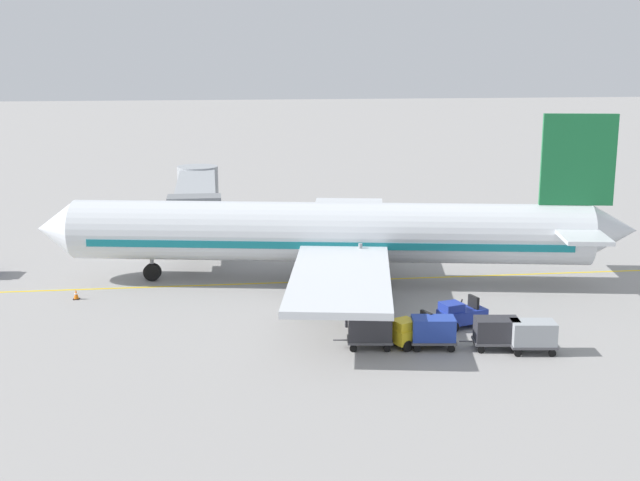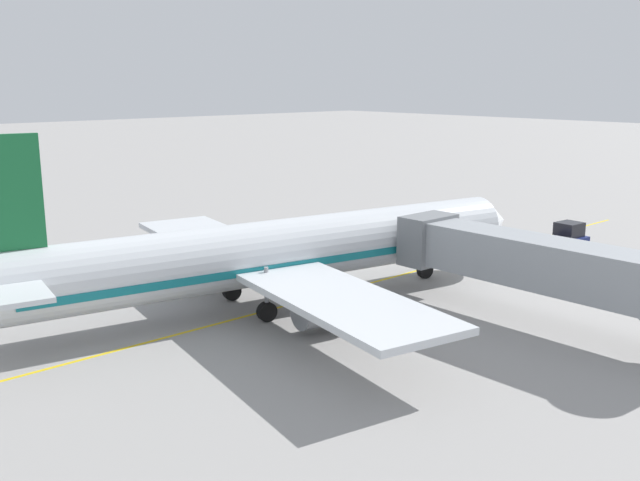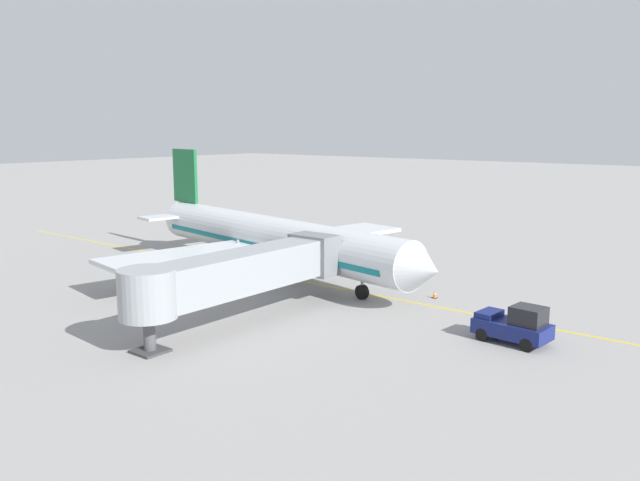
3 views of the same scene
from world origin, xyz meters
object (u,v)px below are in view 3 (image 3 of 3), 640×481
Objects in this scene: jet_bridge at (239,272)px; safety_cone_nose_left at (435,294)px; baggage_cart_front at (350,244)px; pushback_tractor at (515,325)px; baggage_cart_tail_end at (303,235)px; baggage_tug_lead at (294,244)px; baggage_cart_second_in_train at (329,241)px; ground_crew_wing_walker at (334,250)px; parked_airliner at (271,238)px; baggage_tug_trailing at (332,244)px; baggage_cart_third_in_train at (310,237)px.

safety_cone_nose_left is (-13.85, 6.91, -3.17)m from jet_bridge.
pushback_tractor is at bearing 55.68° from baggage_cart_front.
pushback_tractor reaches higher than baggage_cart_tail_end.
baggage_cart_front is at bearing -123.64° from safety_cone_nose_left.
baggage_cart_second_in_train is (-2.97, 2.28, 0.24)m from baggage_tug_lead.
baggage_cart_front and baggage_cart_second_in_train have the same top height.
ground_crew_wing_walker is at bearing 82.77° from baggage_tug_lead.
parked_airliner reaches higher than pushback_tractor.
jet_bridge is 25.99m from baggage_tug_lead.
safety_cone_nose_left is at bearing 95.95° from parked_airliner.
pushback_tractor is 1.54× the size of baggage_cart_second_in_train.
ground_crew_wing_walker is (4.93, 8.23, 0.00)m from baggage_cart_tail_end.
baggage_cart_tail_end is (-25.87, -16.38, -2.51)m from jet_bridge.
baggage_cart_second_in_train reaches higher than safety_cone_nose_left.
baggage_tug_trailing is at bearing 72.28° from baggage_cart_tail_end.
baggage_cart_third_in_train is 7.88m from ground_crew_wing_walker.
parked_airliner is at bearing 11.21° from baggage_tug_trailing.
baggage_tug_lead is at bearing -147.09° from jet_bridge.
ground_crew_wing_walker is 16.66m from safety_cone_nose_left.
baggage_cart_front is (-0.11, 2.22, 0.24)m from baggage_tug_trailing.
pushback_tractor is at bearing 58.13° from baggage_tug_trailing.
baggage_tug_lead reaches higher than safety_cone_nose_left.
baggage_cart_front is (-11.99, -0.13, -2.24)m from parked_airliner.
baggage_cart_third_in_train is (-3.50, -0.75, 0.24)m from baggage_tug_lead.
baggage_cart_tail_end is (-18.32, -32.13, -0.15)m from pushback_tractor.
parked_airliner reaches higher than baggage_cart_tail_end.
baggage_cart_third_in_train is 1.75× the size of ground_crew_wing_walker.
baggage_tug_trailing reaches higher than baggage_cart_third_in_train.
baggage_cart_tail_end is at bearing -117.29° from safety_cone_nose_left.
safety_cone_nose_left is at bearing 56.36° from baggage_cart_front.
baggage_tug_trailing is 4.70× the size of safety_cone_nose_left.
baggage_cart_third_in_train is 1.73m from baggage_cart_tail_end.
baggage_tug_lead is 0.93× the size of baggage_cart_third_in_train.
baggage_tug_trailing is at bearing 57.47° from baggage_cart_second_in_train.
ground_crew_wing_walker is (4.25, 6.63, 0.00)m from baggage_cart_third_in_train.
baggage_cart_tail_end is (-1.21, -4.62, 0.00)m from baggage_cart_second_in_train.
ground_crew_wing_walker is (-20.95, -8.16, -2.51)m from jet_bridge.
baggage_cart_third_in_train is at bearing -98.93° from baggage_cart_front.
parked_airliner is at bearing 14.45° from baggage_cart_second_in_train.
parked_airliner is at bearing 25.69° from baggage_cart_third_in_train.
jet_bridge is 5.97× the size of baggage_cart_second_in_train.
pushback_tractor is at bearing 54.51° from safety_cone_nose_left.
pushback_tractor is 1.54× the size of baggage_cart_third_in_train.
pushback_tractor is 1.54× the size of baggage_cart_tail_end.
baggage_cart_front is (-2.54, 5.35, 0.24)m from baggage_tug_lead.
baggage_tug_trailing reaches higher than baggage_cart_tail_end.
jet_bridge is at bearing -64.40° from pushback_tractor.
baggage_cart_second_in_train and baggage_cart_tail_end have the same top height.
baggage_cart_third_in_train is (-12.95, -6.23, -2.24)m from parked_airliner.
baggage_tug_lead is at bearing -64.57° from baggage_cart_front.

